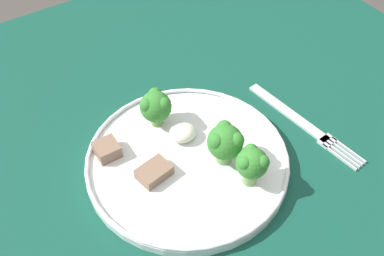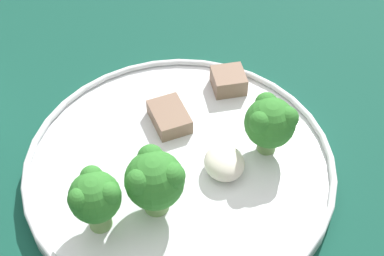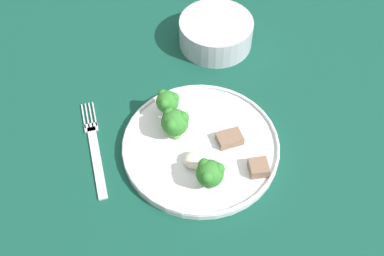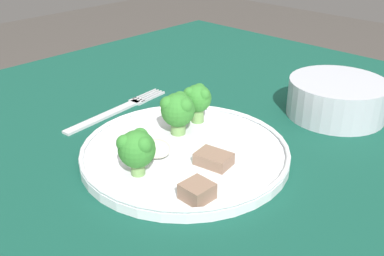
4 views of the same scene
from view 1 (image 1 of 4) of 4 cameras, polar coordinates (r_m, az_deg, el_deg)
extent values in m
cube|color=#114738|center=(0.58, -0.93, -10.76)|extent=(1.10, 1.05, 0.03)
cylinder|color=brown|center=(1.31, 6.25, 5.39)|extent=(0.06, 0.06, 0.72)
cylinder|color=white|center=(0.60, -0.60, -4.34)|extent=(0.27, 0.27, 0.01)
torus|color=white|center=(0.60, -0.61, -3.81)|extent=(0.27, 0.27, 0.01)
cube|color=silver|center=(0.69, 12.05, 1.97)|extent=(0.03, 0.15, 0.00)
cube|color=silver|center=(0.66, 16.77, -1.61)|extent=(0.03, 0.02, 0.00)
cube|color=silver|center=(0.65, 18.17, -3.52)|extent=(0.01, 0.06, 0.00)
cube|color=silver|center=(0.65, 18.53, -3.22)|extent=(0.01, 0.06, 0.00)
cube|color=silver|center=(0.66, 18.88, -2.93)|extent=(0.01, 0.06, 0.00)
cube|color=silver|center=(0.66, 19.23, -2.63)|extent=(0.01, 0.06, 0.00)
cylinder|color=#709E56|center=(0.59, 4.10, -3.43)|extent=(0.02, 0.02, 0.02)
sphere|color=#337F2D|center=(0.57, 4.24, -1.78)|extent=(0.05, 0.05, 0.05)
sphere|color=#337F2D|center=(0.56, 3.13, -1.68)|extent=(0.02, 0.02, 0.02)
sphere|color=#337F2D|center=(0.56, 5.62, -1.55)|extent=(0.02, 0.02, 0.02)
sphere|color=#337F2D|center=(0.57, 4.12, -0.03)|extent=(0.02, 0.02, 0.02)
cylinder|color=#709E56|center=(0.64, -4.50, 1.17)|extent=(0.02, 0.02, 0.02)
sphere|color=#337F2D|center=(0.62, -4.63, 2.74)|extent=(0.04, 0.04, 0.04)
sphere|color=#337F2D|center=(0.61, -5.76, 2.92)|extent=(0.02, 0.02, 0.02)
sphere|color=#337F2D|center=(0.61, -3.59, 3.03)|extent=(0.02, 0.02, 0.02)
sphere|color=#337F2D|center=(0.62, -4.71, 4.25)|extent=(0.02, 0.02, 0.02)
cylinder|color=#709E56|center=(0.57, 7.38, -6.02)|extent=(0.02, 0.02, 0.02)
sphere|color=#337F2D|center=(0.55, 7.63, -4.44)|extent=(0.04, 0.04, 0.04)
sphere|color=#337F2D|center=(0.54, 6.73, -4.41)|extent=(0.02, 0.02, 0.02)
sphere|color=#337F2D|center=(0.54, 8.91, -4.27)|extent=(0.02, 0.02, 0.02)
sphere|color=#337F2D|center=(0.55, 7.52, -2.88)|extent=(0.02, 0.02, 0.02)
cube|color=#846651|center=(0.58, -4.84, -5.60)|extent=(0.05, 0.04, 0.02)
cube|color=#846651|center=(0.61, -10.75, -2.70)|extent=(0.03, 0.03, 0.02)
ellipsoid|color=silver|center=(0.62, -1.20, -0.57)|extent=(0.04, 0.03, 0.02)
camera|label=2|loc=(0.57, 32.43, 31.16)|focal=50.00mm
camera|label=3|loc=(0.82, -23.05, 57.28)|focal=42.00mm
camera|label=4|loc=(0.72, -47.90, 18.68)|focal=42.00mm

